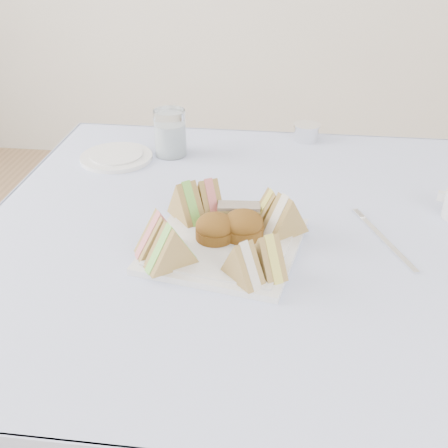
# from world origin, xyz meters

# --- Properties ---
(table) EXTENTS (0.90, 0.90, 0.74)m
(table) POSITION_xyz_m (0.00, 0.00, 0.37)
(table) COLOR brown
(table) RESTS_ON floor
(tablecloth) EXTENTS (1.02, 1.02, 0.01)m
(tablecloth) POSITION_xyz_m (0.00, 0.00, 0.74)
(tablecloth) COLOR #B0BEEA
(tablecloth) RESTS_ON table
(serving_plate) EXTENTS (0.30, 0.30, 0.01)m
(serving_plate) POSITION_xyz_m (-0.03, -0.08, 0.75)
(serving_plate) COLOR silver
(serving_plate) RESTS_ON tablecloth
(sandwich_fl_a) EXTENTS (0.10, 0.08, 0.08)m
(sandwich_fl_a) POSITION_xyz_m (-0.14, -0.12, 0.80)
(sandwich_fl_a) COLOR #A08752
(sandwich_fl_a) RESTS_ON serving_plate
(sandwich_fl_b) EXTENTS (0.10, 0.09, 0.08)m
(sandwich_fl_b) POSITION_xyz_m (-0.11, -0.16, 0.80)
(sandwich_fl_b) COLOR #A08752
(sandwich_fl_b) RESTS_ON serving_plate
(sandwich_fr_a) EXTENTS (0.07, 0.09, 0.07)m
(sandwich_fr_a) POSITION_xyz_m (0.05, -0.16, 0.79)
(sandwich_fr_a) COLOR #A08752
(sandwich_fr_a) RESTS_ON serving_plate
(sandwich_fr_b) EXTENTS (0.08, 0.08, 0.07)m
(sandwich_fr_b) POSITION_xyz_m (0.01, -0.18, 0.79)
(sandwich_fr_b) COLOR #A08752
(sandwich_fr_b) RESTS_ON serving_plate
(sandwich_bl_a) EXTENTS (0.09, 0.09, 0.08)m
(sandwich_bl_a) POSITION_xyz_m (-0.11, 0.00, 0.80)
(sandwich_bl_a) COLOR #A08752
(sandwich_bl_a) RESTS_ON serving_plate
(sandwich_bl_b) EXTENTS (0.07, 0.09, 0.07)m
(sandwich_bl_b) POSITION_xyz_m (-0.08, 0.03, 0.79)
(sandwich_bl_b) COLOR #A08752
(sandwich_bl_b) RESTS_ON serving_plate
(sandwich_br_a) EXTENTS (0.09, 0.09, 0.08)m
(sandwich_br_a) POSITION_xyz_m (0.07, -0.03, 0.80)
(sandwich_br_a) COLOR #A08752
(sandwich_br_a) RESTS_ON serving_plate
(sandwich_br_b) EXTENTS (0.08, 0.07, 0.07)m
(sandwich_br_b) POSITION_xyz_m (0.04, 0.00, 0.79)
(sandwich_br_b) COLOR #A08752
(sandwich_br_b) RESTS_ON serving_plate
(scone_left) EXTENTS (0.07, 0.07, 0.05)m
(scone_left) POSITION_xyz_m (-0.05, -0.07, 0.78)
(scone_left) COLOR brown
(scone_left) RESTS_ON serving_plate
(scone_right) EXTENTS (0.08, 0.08, 0.05)m
(scone_right) POSITION_xyz_m (-0.00, -0.06, 0.78)
(scone_right) COLOR brown
(scone_right) RESTS_ON serving_plate
(pastry_slice) EXTENTS (0.08, 0.04, 0.04)m
(pastry_slice) POSITION_xyz_m (-0.01, -0.00, 0.78)
(pastry_slice) COLOR tan
(pastry_slice) RESTS_ON serving_plate
(side_plate) EXTENTS (0.20, 0.20, 0.01)m
(side_plate) POSITION_xyz_m (-0.34, 0.28, 0.75)
(side_plate) COLOR silver
(side_plate) RESTS_ON tablecloth
(water_glass) EXTENTS (0.10, 0.10, 0.11)m
(water_glass) POSITION_xyz_m (-0.21, 0.33, 0.80)
(water_glass) COLOR white
(water_glass) RESTS_ON tablecloth
(tea_strainer) EXTENTS (0.08, 0.08, 0.04)m
(tea_strainer) POSITION_xyz_m (0.11, 0.46, 0.77)
(tea_strainer) COLOR silver
(tea_strainer) RESTS_ON tablecloth
(fork) EXTENTS (0.08, 0.18, 0.00)m
(fork) POSITION_xyz_m (0.26, -0.03, 0.75)
(fork) COLOR silver
(fork) RESTS_ON tablecloth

